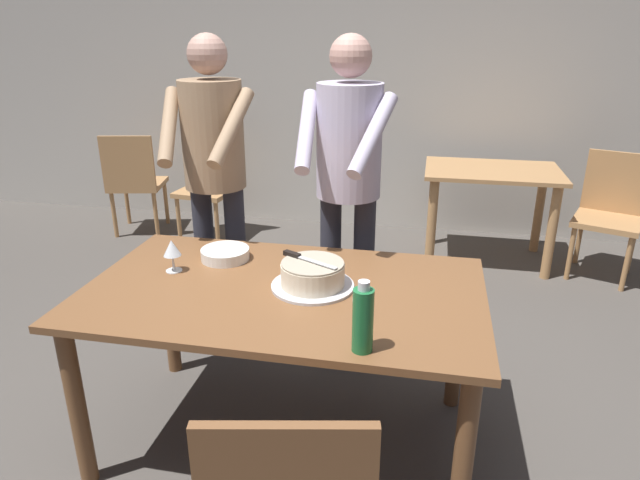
% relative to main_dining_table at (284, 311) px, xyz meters
% --- Properties ---
extents(ground_plane, '(14.00, 14.00, 0.00)m').
position_rel_main_dining_table_xyz_m(ground_plane, '(0.00, 0.00, -0.65)').
color(ground_plane, '#4C4742').
extents(back_wall, '(10.00, 0.12, 2.70)m').
position_rel_main_dining_table_xyz_m(back_wall, '(0.00, 3.02, 0.70)').
color(back_wall, '#BCB7AD').
rests_on(back_wall, ground_plane).
extents(main_dining_table, '(1.62, 0.96, 0.75)m').
position_rel_main_dining_table_xyz_m(main_dining_table, '(0.00, 0.00, 0.00)').
color(main_dining_table, brown).
rests_on(main_dining_table, ground_plane).
extents(cake_on_platter, '(0.34, 0.34, 0.11)m').
position_rel_main_dining_table_xyz_m(cake_on_platter, '(0.12, 0.04, 0.15)').
color(cake_on_platter, silver).
rests_on(cake_on_platter, main_dining_table).
extents(cake_knife, '(0.25, 0.14, 0.02)m').
position_rel_main_dining_table_xyz_m(cake_knife, '(0.05, 0.07, 0.22)').
color(cake_knife, silver).
rests_on(cake_knife, cake_on_platter).
extents(plate_stack, '(0.22, 0.22, 0.05)m').
position_rel_main_dining_table_xyz_m(plate_stack, '(-0.34, 0.24, 0.13)').
color(plate_stack, white).
rests_on(plate_stack, main_dining_table).
extents(wine_glass_near, '(0.08, 0.08, 0.14)m').
position_rel_main_dining_table_xyz_m(wine_glass_near, '(-0.51, 0.07, 0.21)').
color(wine_glass_near, silver).
rests_on(wine_glass_near, main_dining_table).
extents(water_bottle, '(0.07, 0.07, 0.25)m').
position_rel_main_dining_table_xyz_m(water_bottle, '(0.37, -0.40, 0.22)').
color(water_bottle, '#1E6B38').
rests_on(water_bottle, main_dining_table).
extents(person_cutting_cake, '(0.46, 0.57, 1.72)m').
position_rel_main_dining_table_xyz_m(person_cutting_cake, '(0.15, 0.69, 0.43)').
color(person_cutting_cake, '#2D2D38').
rests_on(person_cutting_cake, ground_plane).
extents(person_standing_beside, '(0.47, 0.56, 1.72)m').
position_rel_main_dining_table_xyz_m(person_standing_beside, '(-0.56, 0.72, 0.43)').
color(person_standing_beside, '#2D2D38').
rests_on(person_standing_beside, ground_plane).
extents(background_table, '(1.00, 0.70, 0.74)m').
position_rel_main_dining_table_xyz_m(background_table, '(1.02, 2.32, -0.07)').
color(background_table, tan).
rests_on(background_table, ground_plane).
extents(background_chair_0, '(0.49, 0.49, 0.90)m').
position_rel_main_dining_table_xyz_m(background_chair_0, '(-1.30, 2.40, -0.16)').
color(background_chair_0, tan).
rests_on(background_chair_0, ground_plane).
extents(background_chair_1, '(0.57, 0.57, 0.90)m').
position_rel_main_dining_table_xyz_m(background_chair_1, '(1.86, 2.23, -0.16)').
color(background_chair_1, tan).
rests_on(background_chair_1, ground_plane).
extents(background_chair_2, '(0.52, 0.52, 0.90)m').
position_rel_main_dining_table_xyz_m(background_chair_2, '(-1.98, 2.34, -0.16)').
color(background_chair_2, tan).
rests_on(background_chair_2, ground_plane).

